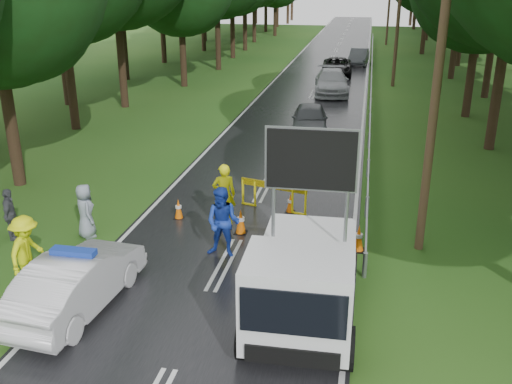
% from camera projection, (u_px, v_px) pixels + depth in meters
% --- Properties ---
extents(ground, '(160.00, 160.00, 0.00)m').
position_uv_depth(ground, '(225.00, 264.00, 15.37)').
color(ground, '#1C4A15').
rests_on(ground, ground).
extents(road, '(7.00, 140.00, 0.02)m').
position_uv_depth(road, '(321.00, 79.00, 42.89)').
color(road, black).
rests_on(road, ground).
extents(guardrail, '(0.12, 60.06, 0.70)m').
position_uv_depth(guardrail, '(372.00, 74.00, 41.73)').
color(guardrail, gray).
rests_on(guardrail, ground).
extents(utility_pole_near, '(1.40, 0.24, 10.00)m').
position_uv_depth(utility_pole_near, '(439.00, 69.00, 14.47)').
color(utility_pole_near, '#4B3A23').
rests_on(utility_pole_near, ground).
extents(utility_pole_mid, '(1.40, 0.24, 10.00)m').
position_uv_depth(utility_pole_mid, '(399.00, 11.00, 38.33)').
color(utility_pole_mid, '#4B3A23').
rests_on(utility_pole_mid, ground).
extents(police_sedan, '(1.79, 4.30, 1.52)m').
position_uv_depth(police_sedan, '(77.00, 282.00, 13.10)').
color(police_sedan, silver).
rests_on(police_sedan, ground).
extents(work_truck, '(2.42, 5.20, 4.10)m').
position_uv_depth(work_truck, '(303.00, 278.00, 12.44)').
color(work_truck, gray).
rests_on(work_truck, ground).
extents(barrier, '(2.28, 0.66, 0.97)m').
position_uv_depth(barrier, '(274.00, 189.00, 18.66)').
color(barrier, yellow).
rests_on(barrier, ground).
extents(officer, '(0.84, 0.69, 1.98)m').
position_uv_depth(officer, '(224.00, 195.00, 17.48)').
color(officer, '#FEFF0D').
rests_on(officer, ground).
extents(civilian, '(1.03, 0.84, 1.99)m').
position_uv_depth(civilian, '(223.00, 223.00, 15.50)').
color(civilian, '#1936A2').
rests_on(civilian, ground).
extents(bystander_left, '(0.71, 1.22, 1.88)m').
position_uv_depth(bystander_left, '(27.00, 252.00, 13.98)').
color(bystander_left, '#DEEC0C').
rests_on(bystander_left, ground).
extents(bystander_mid, '(0.70, 1.00, 1.57)m').
position_uv_depth(bystander_mid, '(10.00, 215.00, 16.55)').
color(bystander_mid, '#45474D').
rests_on(bystander_mid, ground).
extents(bystander_right, '(0.91, 0.95, 1.64)m').
position_uv_depth(bystander_right, '(85.00, 211.00, 16.72)').
color(bystander_right, gray).
rests_on(bystander_right, ground).
extents(queue_car_first, '(2.09, 4.37, 1.44)m').
position_uv_depth(queue_car_first, '(310.00, 119.00, 27.82)').
color(queue_car_first, '#414448').
rests_on(queue_car_first, ground).
extents(queue_car_second, '(2.66, 5.51, 1.55)m').
position_uv_depth(queue_car_second, '(331.00, 82.00, 37.27)').
color(queue_car_second, '#A2A4AA').
rests_on(queue_car_second, ground).
extents(queue_car_third, '(2.46, 4.94, 1.34)m').
position_uv_depth(queue_car_third, '(337.00, 67.00, 44.30)').
color(queue_car_third, black).
rests_on(queue_car_third, ground).
extents(queue_car_fourth, '(1.75, 4.27, 1.38)m').
position_uv_depth(queue_car_fourth, '(359.00, 57.00, 49.52)').
color(queue_car_fourth, '#414549').
rests_on(queue_car_fourth, ground).
extents(cone_near_left, '(0.33, 0.33, 0.69)m').
position_uv_depth(cone_near_left, '(93.00, 294.00, 13.27)').
color(cone_near_left, black).
rests_on(cone_near_left, ground).
extents(cone_center, '(0.37, 0.37, 0.79)m').
position_uv_depth(cone_center, '(241.00, 222.00, 17.07)').
color(cone_center, black).
rests_on(cone_center, ground).
extents(cone_far, '(0.31, 0.31, 0.67)m').
position_uv_depth(cone_far, '(290.00, 203.00, 18.62)').
color(cone_far, black).
rests_on(cone_far, ground).
extents(cone_left_mid, '(0.32, 0.32, 0.67)m').
position_uv_depth(cone_left_mid, '(179.00, 209.00, 18.14)').
color(cone_left_mid, black).
rests_on(cone_left_mid, ground).
extents(cone_right, '(0.37, 0.37, 0.79)m').
position_uv_depth(cone_right, '(359.00, 238.00, 15.98)').
color(cone_right, black).
rests_on(cone_right, ground).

